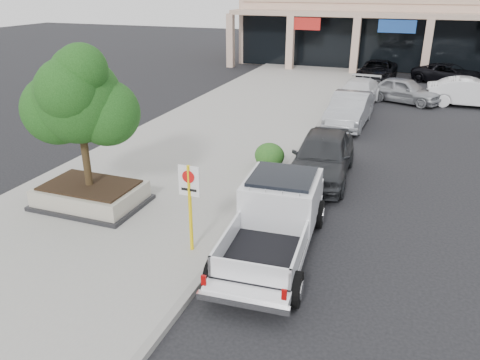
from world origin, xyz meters
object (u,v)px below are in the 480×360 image
Objects in this scene: curb_car_a at (322,156)px; lot_car_a at (404,90)px; curb_car_b at (349,110)px; curb_car_c at (358,93)px; pickup_truck at (273,223)px; planter_tree at (85,99)px; no_parking_sign at (190,197)px; lot_car_b at (471,93)px; planter at (91,195)px; curb_car_d at (377,71)px; lot_car_d at (449,74)px.

curb_car_a is 1.16× the size of lot_car_a.
curb_car_b reaches higher than curb_car_c.
pickup_truck is 5.53m from curb_car_a.
curb_car_a is at bearing -83.85° from curb_car_c.
pickup_truck is at bearing -88.06° from curb_car_b.
planter_tree is at bearing -104.62° from curb_car_c.
curb_car_b is at bearing 81.53° from no_parking_sign.
planter_tree is 0.84× the size of curb_car_b.
curb_car_c is 2.93m from lot_car_a.
curb_car_b is (0.08, 12.63, -0.11)m from pickup_truck.
pickup_truck is 1.20× the size of lot_car_b.
curb_car_d is (6.23, 24.14, 0.24)m from planter.
pickup_truck reaches higher than curb_car_b.
lot_car_b is (6.00, 1.99, 0.07)m from curb_car_c.
pickup_truck is 18.65m from lot_car_a.
curb_car_c is (-0.09, 16.88, -0.18)m from pickup_truck.
planter_tree is (0.13, 0.15, 2.94)m from planter.
curb_car_d is at bearing 39.62° from lot_car_a.
no_parking_sign is at bearing -92.38° from curb_car_d.
planter is at bearing 170.84° from pickup_truck.
lot_car_a is at bearing 77.50° from no_parking_sign.
curb_car_d is 4.81m from lot_car_d.
planter_tree is 24.90m from curb_car_d.
planter_tree is 0.70× the size of pickup_truck.
lot_car_a is (8.31, 17.95, 0.24)m from planter.
lot_car_a is at bearing 77.50° from curb_car_a.
planter_tree is 13.56m from curb_car_b.
planter is 0.62× the size of curb_car_d.
no_parking_sign is 13.56m from curb_car_b.
no_parking_sign is (4.04, -1.30, 1.16)m from planter.
lot_car_a reaches higher than curb_car_c.
planter_tree reaches higher than lot_car_b.
no_parking_sign is at bearing -174.20° from lot_car_d.
planter is 0.67× the size of curb_car_b.
curb_car_c is at bearing 94.45° from curb_car_b.
planter is 0.80× the size of planter_tree.
lot_car_a is at bearing -68.88° from curb_car_d.
no_parking_sign is 21.15m from lot_car_b.
planter is 2.95m from planter_tree.
curb_car_d is 1.22× the size of lot_car_a.
curb_car_c is at bearing 84.06° from no_parking_sign.
curb_car_c is at bearing 169.76° from lot_car_d.
curb_car_a is 11.35m from curb_car_c.
curb_car_d reaches higher than lot_car_d.
planter_tree is at bearing 145.88° from lot_car_b.
curb_car_c is 0.96× the size of curb_car_d.
curb_car_a is at bearing 71.72° from no_parking_sign.
lot_car_a is (2.35, 18.50, -0.18)m from pickup_truck.
no_parking_sign is at bearing -17.88° from planter.
lot_car_b is at bearing -63.05° from lot_car_a.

